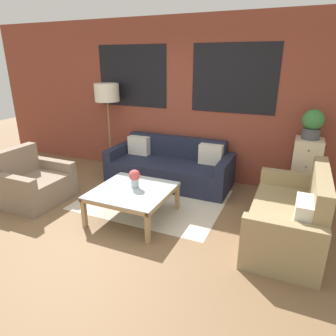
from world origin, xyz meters
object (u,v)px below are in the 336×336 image
(floor_lamp, at_px, (107,95))
(potted_plant, at_px, (313,124))
(couch_dark, at_px, (170,168))
(drawer_cabinet, at_px, (305,170))
(armchair_corner, at_px, (35,184))
(flower_vase, at_px, (135,177))
(coffee_table, at_px, (133,193))
(settee_vintage, at_px, (290,218))

(floor_lamp, bearing_deg, potted_plant, 0.71)
(couch_dark, distance_m, drawer_cabinet, 2.21)
(floor_lamp, height_order, drawer_cabinet, floor_lamp)
(armchair_corner, height_order, drawer_cabinet, drawer_cabinet)
(couch_dark, bearing_deg, floor_lamp, 173.38)
(armchair_corner, bearing_deg, flower_vase, 7.74)
(coffee_table, xyz_separation_m, floor_lamp, (-1.39, 1.54, 1.10))
(coffee_table, height_order, potted_plant, potted_plant)
(couch_dark, bearing_deg, settee_vintage, -28.55)
(couch_dark, bearing_deg, coffee_table, -88.19)
(couch_dark, xyz_separation_m, floor_lamp, (-1.35, 0.16, 1.20))
(coffee_table, relative_size, floor_lamp, 0.60)
(flower_vase, bearing_deg, drawer_cabinet, 35.29)
(couch_dark, distance_m, flower_vase, 1.35)
(drawer_cabinet, relative_size, potted_plant, 2.24)
(couch_dark, xyz_separation_m, coffee_table, (0.04, -1.39, 0.09))
(settee_vintage, distance_m, armchair_corner, 3.70)
(potted_plant, distance_m, flower_vase, 2.70)
(potted_plant, bearing_deg, armchair_corner, -155.36)
(flower_vase, bearing_deg, potted_plant, 35.29)
(couch_dark, xyz_separation_m, flower_vase, (0.04, -1.32, 0.30))
(settee_vintage, bearing_deg, coffee_table, -172.45)
(couch_dark, height_order, floor_lamp, floor_lamp)
(couch_dark, distance_m, floor_lamp, 1.81)
(settee_vintage, height_order, armchair_corner, settee_vintage)
(potted_plant, bearing_deg, coffee_table, -143.47)
(coffee_table, bearing_deg, floor_lamp, 132.07)
(couch_dark, distance_m, armchair_corner, 2.23)
(settee_vintage, height_order, flower_vase, settee_vintage)
(potted_plant, relative_size, flower_vase, 1.69)
(coffee_table, relative_size, potted_plant, 2.31)
(coffee_table, bearing_deg, flower_vase, 90.44)
(floor_lamp, xyz_separation_m, drawer_cabinet, (3.54, 0.04, -0.98))
(drawer_cabinet, height_order, potted_plant, potted_plant)
(potted_plant, bearing_deg, drawer_cabinet, -90.00)
(armchair_corner, height_order, potted_plant, potted_plant)
(coffee_table, bearing_deg, couch_dark, 91.81)
(settee_vintage, height_order, potted_plant, potted_plant)
(coffee_table, distance_m, potted_plant, 2.80)
(couch_dark, relative_size, drawer_cabinet, 2.22)
(couch_dark, relative_size, armchair_corner, 2.33)
(settee_vintage, height_order, floor_lamp, floor_lamp)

